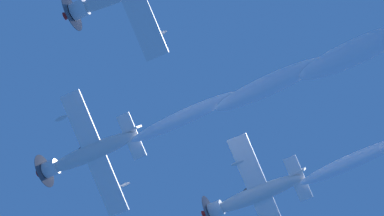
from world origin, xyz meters
name	(u,v)px	position (x,y,z in m)	size (l,w,h in m)	color
airplane_lead	(88,154)	(-2.68, 0.43, 59.78)	(8.95, 8.69, 4.38)	silver
airplane_right_wingman	(254,195)	(8.49, -6.35, 60.35)	(8.97, 8.69, 4.30)	silver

